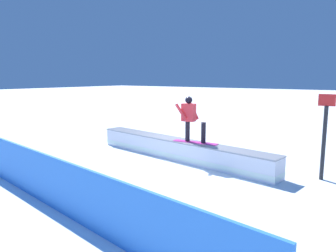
# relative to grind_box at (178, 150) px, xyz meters

# --- Properties ---
(ground_plane) EXTENTS (120.00, 120.00, 0.00)m
(ground_plane) POSITION_rel_grind_box_xyz_m (0.00, 0.00, -0.29)
(ground_plane) COLOR white
(grind_box) EXTENTS (6.89, 1.60, 0.64)m
(grind_box) POSITION_rel_grind_box_xyz_m (0.00, 0.00, 0.00)
(grind_box) COLOR white
(grind_box) RESTS_ON ground_plane
(snowboarder) EXTENTS (1.45, 0.49, 1.41)m
(snowboarder) POSITION_rel_grind_box_xyz_m (-0.53, 0.12, 1.12)
(snowboarder) COLOR #BD2D90
(snowboarder) RESTS_ON grind_box
(safety_fence) EXTENTS (9.86, 1.44, 1.08)m
(safety_fence) POSITION_rel_grind_box_xyz_m (0.00, 4.70, 0.25)
(safety_fence) COLOR #317DE9
(safety_fence) RESTS_ON ground_plane
(trail_marker) EXTENTS (0.40, 0.10, 2.21)m
(trail_marker) POSITION_rel_grind_box_xyz_m (-4.19, -0.43, 0.89)
(trail_marker) COLOR #262628
(trail_marker) RESTS_ON ground_plane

